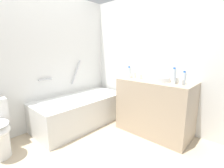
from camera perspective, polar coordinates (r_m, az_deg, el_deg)
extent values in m
plane|color=#C1AD8E|center=(2.23, -8.85, -25.08)|extent=(3.97, 3.97, 0.00)
cube|color=silver|center=(2.93, -26.20, 7.25)|extent=(3.37, 0.10, 2.32)
cube|color=silver|center=(2.99, 13.97, 8.17)|extent=(0.10, 2.92, 2.32)
cube|color=silver|center=(3.03, -11.13, -9.35)|extent=(1.65, 0.77, 0.50)
cube|color=white|center=(2.96, -11.29, -5.54)|extent=(1.35, 0.56, 0.09)
cylinder|color=#B7B7BC|center=(3.35, -2.51, -1.86)|extent=(0.09, 0.03, 0.03)
cylinder|color=#B7B7BC|center=(3.25, -12.84, 4.18)|extent=(0.24, 0.03, 0.46)
cylinder|color=#B7B7BC|center=(2.94, -22.92, 1.53)|extent=(0.23, 0.03, 0.03)
cube|color=tan|center=(2.70, 15.09, -7.92)|extent=(0.60, 1.14, 0.88)
cylinder|color=white|center=(2.54, 16.44, 1.81)|extent=(0.35, 0.35, 0.06)
cylinder|color=silver|center=(2.73, 18.38, 2.35)|extent=(0.02, 0.02, 0.06)
cylinder|color=silver|center=(2.68, 18.03, 2.90)|extent=(0.09, 0.02, 0.02)
cylinder|color=silver|center=(2.71, 19.52, 1.91)|extent=(0.03, 0.03, 0.04)
cylinder|color=silver|center=(2.76, 17.22, 2.22)|extent=(0.03, 0.03, 0.04)
cylinder|color=silver|center=(2.73, 6.16, 4.07)|extent=(0.06, 0.06, 0.17)
cylinder|color=blue|center=(2.72, 6.21, 6.13)|extent=(0.03, 0.03, 0.02)
cylinder|color=silver|center=(2.39, 24.46, 1.85)|extent=(0.06, 0.06, 0.16)
cylinder|color=blue|center=(2.38, 24.65, 4.05)|extent=(0.03, 0.03, 0.02)
cylinder|color=silver|center=(2.37, 21.35, 2.56)|extent=(0.06, 0.06, 0.21)
cylinder|color=blue|center=(2.36, 21.56, 5.32)|extent=(0.03, 0.03, 0.02)
cylinder|color=white|center=(2.33, 23.70, 0.57)|extent=(0.06, 0.06, 0.08)
cylinder|color=white|center=(2.67, 9.96, 2.76)|extent=(0.07, 0.07, 0.08)
cylinder|color=white|center=(2.45, 22.25, 1.24)|extent=(0.07, 0.07, 0.08)
cylinder|color=white|center=(2.77, 7.81, 3.31)|extent=(0.07, 0.07, 0.09)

